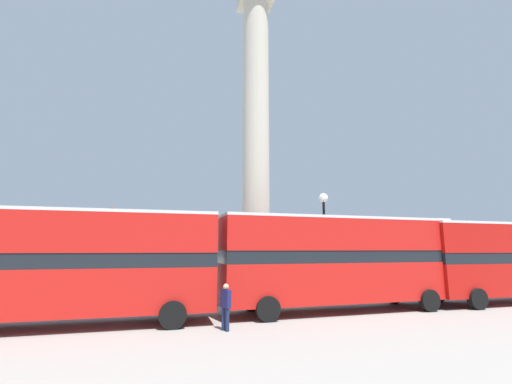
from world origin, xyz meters
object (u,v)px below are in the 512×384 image
object	(u,v)px
monument_column	(256,187)
street_lamp	(325,233)
bus_a	(509,258)
pedestrian_near_lamp	(226,305)
bus_c	(73,262)
equestrian_statue	(109,267)
bus_b	(338,259)

from	to	relation	value
monument_column	street_lamp	size ratio (longest dim) A/B	3.75
bus_a	pedestrian_near_lamp	distance (m)	16.52
bus_c	street_lamp	bearing A→B (deg)	12.93
equestrian_statue	bus_b	bearing A→B (deg)	-28.39
street_lamp	pedestrian_near_lamp	bearing A→B (deg)	-143.27
monument_column	equestrian_statue	size ratio (longest dim) A/B	3.89
bus_a	pedestrian_near_lamp	world-z (taller)	bus_a
bus_a	pedestrian_near_lamp	xyz separation A→B (m)	(-16.27, -2.44, -1.46)
equestrian_statue	pedestrian_near_lamp	world-z (taller)	equestrian_statue
equestrian_statue	pedestrian_near_lamp	size ratio (longest dim) A/B	3.52
equestrian_statue	street_lamp	xyz separation A→B (m)	(11.98, -7.67, 2.06)
monument_column	street_lamp	xyz separation A→B (m)	(2.86, -3.89, -3.09)
bus_a	equestrian_statue	size ratio (longest dim) A/B	1.92
pedestrian_near_lamp	monument_column	bearing A→B (deg)	-48.46
pedestrian_near_lamp	bus_c	bearing A→B (deg)	43.53
monument_column	pedestrian_near_lamp	bearing A→B (deg)	-111.63
bus_b	monument_column	bearing A→B (deg)	109.96
equestrian_statue	street_lamp	distance (m)	14.38
pedestrian_near_lamp	bus_a	bearing A→B (deg)	-108.31
bus_b	street_lamp	bearing A→B (deg)	77.27
equestrian_statue	street_lamp	size ratio (longest dim) A/B	0.96
bus_a	equestrian_statue	bearing A→B (deg)	155.19
monument_column	street_lamp	world-z (taller)	monument_column
bus_b	street_lamp	distance (m)	2.64
monument_column	street_lamp	distance (m)	5.73
street_lamp	pedestrian_near_lamp	distance (m)	8.31
street_lamp	monument_column	bearing A→B (deg)	126.37
bus_b	equestrian_statue	world-z (taller)	equestrian_statue
monument_column	bus_a	bearing A→B (deg)	-25.40
monument_column	equestrian_statue	bearing A→B (deg)	157.49
bus_c	street_lamp	xyz separation A→B (m)	(11.81, 2.68, 1.37)
bus_a	street_lamp	size ratio (longest dim) A/B	1.85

